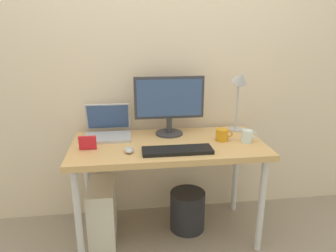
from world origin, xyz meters
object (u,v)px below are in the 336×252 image
object	(u,v)px
desk_lamp	(240,87)
photo_frame	(88,143)
monitor	(169,102)
desk	(168,152)
mouse	(129,150)
coffee_mug	(222,135)
keyboard	(177,150)
wastebasket	(187,210)
laptop	(108,128)
glass_cup	(247,136)
computer_tower	(102,212)

from	to	relation	value
desk_lamp	photo_frame	bearing A→B (deg)	-167.32
monitor	desk_lamp	size ratio (longest dim) A/B	1.06
desk	mouse	bearing A→B (deg)	-152.07
coffee_mug	desk	bearing A→B (deg)	179.84
desk	photo_frame	bearing A→B (deg)	-173.59
desk	coffee_mug	size ratio (longest dim) A/B	10.83
keyboard	photo_frame	xyz separation A→B (m)	(-0.56, 0.12, 0.04)
mouse	wastebasket	world-z (taller)	mouse
mouse	keyboard	bearing A→B (deg)	-6.51
desk	photo_frame	size ratio (longest dim) A/B	11.80
laptop	wastebasket	xyz separation A→B (m)	(0.56, -0.16, -0.62)
laptop	photo_frame	bearing A→B (deg)	-113.86
keyboard	wastebasket	size ratio (longest dim) A/B	1.47
wastebasket	keyboard	bearing A→B (deg)	-118.07
desk_lamp	coffee_mug	size ratio (longest dim) A/B	3.93
desk	photo_frame	world-z (taller)	photo_frame
desk	monitor	bearing A→B (deg)	79.82
monitor	mouse	world-z (taller)	monitor
desk_lamp	glass_cup	distance (m)	0.38
mouse	photo_frame	distance (m)	0.27
glass_cup	computer_tower	distance (m)	1.15
desk	glass_cup	size ratio (longest dim) A/B	11.85
laptop	computer_tower	xyz separation A→B (m)	(-0.06, -0.19, -0.56)
mouse	coffee_mug	size ratio (longest dim) A/B	0.75
photo_frame	wastebasket	size ratio (longest dim) A/B	0.37
laptop	coffee_mug	distance (m)	0.81
desk	photo_frame	distance (m)	0.54
desk_lamp	glass_cup	world-z (taller)	desk_lamp
desk_lamp	photo_frame	world-z (taller)	desk_lamp
desk_lamp	wastebasket	xyz separation A→B (m)	(-0.40, -0.14, -0.90)
monitor	keyboard	xyz separation A→B (m)	(0.00, -0.36, -0.23)
coffee_mug	wastebasket	world-z (taller)	coffee_mug
desk	mouse	size ratio (longest dim) A/B	14.42
wastebasket	desk	bearing A→B (deg)	-163.49
monitor	photo_frame	world-z (taller)	monitor
coffee_mug	wastebasket	xyz separation A→B (m)	(-0.22, 0.05, -0.61)
desk	computer_tower	size ratio (longest dim) A/B	3.09
mouse	laptop	bearing A→B (deg)	113.14
mouse	computer_tower	xyz separation A→B (m)	(-0.21, 0.15, -0.52)
glass_cup	photo_frame	size ratio (longest dim) A/B	1.00
coffee_mug	wastebasket	bearing A→B (deg)	168.26
desk	coffee_mug	world-z (taller)	coffee_mug
laptop	computer_tower	world-z (taller)	laptop
laptop	mouse	world-z (taller)	laptop
laptop	wastebasket	world-z (taller)	laptop
coffee_mug	computer_tower	xyz separation A→B (m)	(-0.85, 0.01, -0.55)
photo_frame	computer_tower	distance (m)	0.56
laptop	mouse	distance (m)	0.37
desk	wastebasket	distance (m)	0.52
laptop	keyboard	bearing A→B (deg)	-40.06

